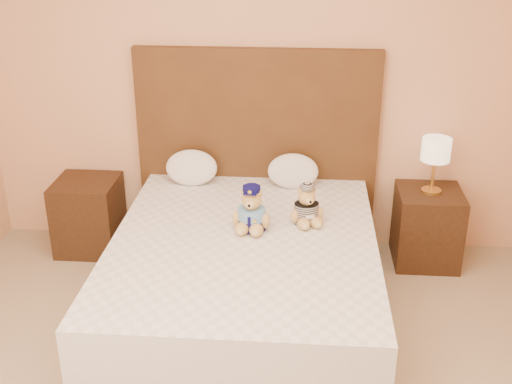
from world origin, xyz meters
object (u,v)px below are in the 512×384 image
at_px(nightstand_left, 89,215).
at_px(lamp, 436,152).
at_px(pillow_left, 191,166).
at_px(pillow_right, 293,170).
at_px(bed, 244,278).
at_px(teddy_prisoner, 307,205).
at_px(nightstand_right, 427,227).
at_px(teddy_police, 252,208).

xyz_separation_m(nightstand_left, lamp, (2.50, 0.00, 0.57)).
height_order(lamp, pillow_left, lamp).
height_order(lamp, pillow_right, lamp).
relative_size(pillow_left, pillow_right, 1.03).
xyz_separation_m(lamp, pillow_left, (-1.71, 0.03, -0.17)).
bearing_deg(bed, teddy_prisoner, 32.52).
relative_size(nightstand_right, pillow_right, 1.52).
xyz_separation_m(bed, pillow_left, (-0.46, 0.83, 0.41)).
height_order(nightstand_right, teddy_prisoner, teddy_prisoner).
height_order(nightstand_left, pillow_right, pillow_right).
relative_size(lamp, teddy_prisoner, 1.56).
bearing_deg(teddy_police, nightstand_right, 35.67).
height_order(nightstand_right, teddy_police, teddy_police).
relative_size(nightstand_left, pillow_left, 1.47).
distance_m(nightstand_left, pillow_left, 0.89).
bearing_deg(pillow_left, nightstand_left, -177.83).
bearing_deg(nightstand_left, lamp, 0.00).
bearing_deg(teddy_police, bed, -99.17).
distance_m(lamp, pillow_right, 0.99).
bearing_deg(pillow_right, teddy_prisoner, -80.45).
relative_size(bed, nightstand_left, 3.64).
bearing_deg(nightstand_right, pillow_left, 178.99).
bearing_deg(pillow_right, nightstand_left, -178.87).
height_order(teddy_police, pillow_right, teddy_police).
relative_size(nightstand_right, pillow_left, 1.47).
bearing_deg(nightstand_right, teddy_police, -151.01).
xyz_separation_m(nightstand_right, teddy_prisoner, (-0.88, -0.56, 0.40)).
xyz_separation_m(bed, teddy_prisoner, (0.37, 0.24, 0.40)).
height_order(bed, lamp, lamp).
bearing_deg(lamp, teddy_prisoner, -147.34).
distance_m(nightstand_right, pillow_left, 1.76).
distance_m(bed, teddy_police, 0.44).
bearing_deg(pillow_left, teddy_police, -54.81).
bearing_deg(pillow_right, lamp, -1.76).
relative_size(nightstand_left, nightstand_right, 1.00).
distance_m(bed, pillow_left, 1.03).
relative_size(nightstand_left, lamp, 1.38).
height_order(nightstand_right, pillow_left, pillow_left).
height_order(pillow_left, pillow_right, pillow_left).
xyz_separation_m(pillow_left, pillow_right, (0.73, 0.00, -0.00)).
xyz_separation_m(nightstand_right, teddy_police, (-1.21, -0.67, 0.42)).
height_order(nightstand_left, teddy_police, teddy_police).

